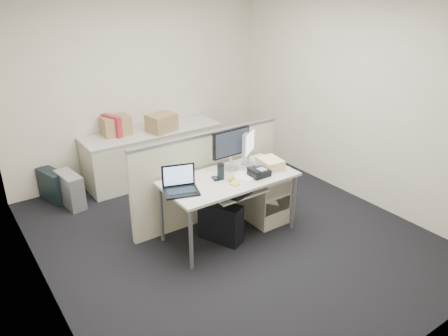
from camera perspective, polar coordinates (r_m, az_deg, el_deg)
floor at (r=5.20m, az=0.64°, el=-8.60°), size 4.00×4.50×0.01m
wall_back at (r=6.52m, az=-11.02°, el=10.69°), size 4.00×0.02×2.70m
wall_front at (r=3.21m, az=24.76°, el=-5.10°), size 4.00×0.02×2.70m
wall_left at (r=3.89m, az=-24.07°, el=0.03°), size 0.02×4.50×2.70m
wall_right at (r=5.96m, az=16.80°, el=8.90°), size 0.02×4.50×2.70m
desk at (r=4.87m, az=0.67°, el=-1.94°), size 1.50×0.75×0.73m
keyboard_tray at (r=4.76m, az=1.93°, el=-3.19°), size 0.62×0.32×0.02m
drawer_pedestal at (r=5.36m, az=5.15°, el=-3.55°), size 0.40×0.55×0.65m
cubicle_partition at (r=5.26m, az=-2.14°, el=-1.33°), size 2.00×0.06×1.10m
back_counter at (r=6.53m, az=-9.18°, el=1.73°), size 2.00×0.60×0.72m
monitor_main at (r=4.96m, az=0.90°, el=2.46°), size 0.50×0.20×0.49m
monitor_small at (r=5.12m, az=3.18°, el=2.62°), size 0.37×0.33×0.41m
laptop at (r=4.48m, az=-5.65°, el=-1.71°), size 0.42×0.36×0.26m
trackball at (r=4.99m, az=4.29°, el=-0.20°), size 0.18×0.18×0.05m
desk_phone at (r=4.89m, az=4.61°, el=-0.66°), size 0.22×0.18×0.07m
paper_stack at (r=4.87m, az=2.66°, el=-1.09°), size 0.27×0.30×0.01m
sticky_pad at (r=4.69m, az=1.45°, el=-2.09°), size 0.10×0.10×0.01m
travel_mug at (r=4.77m, az=-0.44°, el=-0.55°), size 0.10×0.10×0.17m
banana at (r=4.80m, az=1.00°, el=-1.22°), size 0.17×0.15×0.04m
cellphone at (r=4.80m, az=-1.13°, el=-1.39°), size 0.09×0.12×0.02m
manila_folders at (r=5.10m, az=6.05°, el=0.61°), size 0.26×0.32×0.11m
keyboard at (r=4.75m, az=2.70°, el=-2.96°), size 0.51×0.31×0.03m
pc_tower_desk at (r=4.97m, az=-0.44°, el=-7.08°), size 0.38×0.53×0.46m
pc_tower_spare_dark at (r=6.26m, az=-21.47°, el=-2.15°), size 0.30×0.49×0.43m
pc_tower_spare_silver at (r=6.03m, az=-19.44°, el=-2.70°), size 0.26×0.51×0.45m
cardboard_box_left at (r=6.29m, az=-13.90°, el=5.34°), size 0.40×0.31×0.28m
cardboard_box_right at (r=6.30m, az=-8.16°, el=5.79°), size 0.43×0.37×0.27m
red_binder at (r=6.25m, az=-14.43°, el=5.29°), size 0.19×0.34×0.31m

